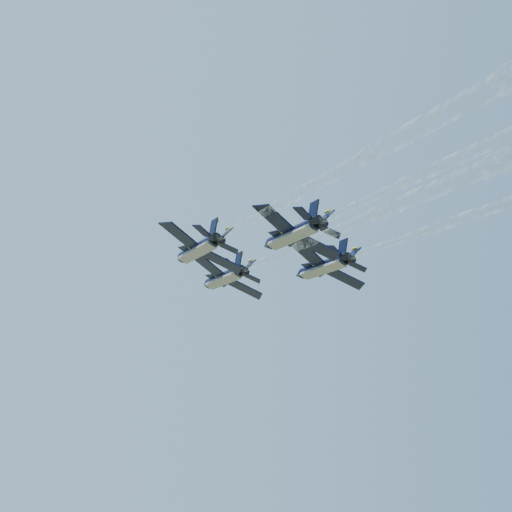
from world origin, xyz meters
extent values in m
cylinder|color=black|center=(-4.03, 13.74, 102.43)|extent=(5.31, 14.02, 2.37)
cone|color=black|center=(-5.82, 21.82, 102.43)|extent=(2.90, 3.16, 2.37)
ellipsoid|color=black|center=(-4.55, 17.26, 102.95)|extent=(1.81, 2.73, 1.22)
cube|color=gray|center=(-4.32, 13.67, 101.82)|extent=(4.27, 12.48, 1.10)
cube|color=black|center=(-7.01, 12.22, 103.88)|extent=(6.46, 5.69, 2.80)
cube|color=yellow|center=(-7.35, 13.96, 103.97)|extent=(4.83, 3.05, 2.76)
cube|color=black|center=(-0.77, 13.61, 100.79)|extent=(5.83, 3.85, 2.80)
cube|color=yellow|center=(-1.11, 15.35, 100.89)|extent=(5.40, 0.88, 2.76)
cube|color=black|center=(-4.52, 6.86, 103.38)|extent=(3.01, 2.80, 1.31)
cube|color=black|center=(-0.67, 7.72, 101.48)|extent=(2.75, 2.06, 1.31)
cube|color=black|center=(-2.91, 7.97, 104.13)|extent=(1.02, 2.36, 2.71)
cube|color=black|center=(-1.35, 8.31, 103.36)|extent=(2.45, 2.67, 2.08)
cylinder|color=black|center=(-2.89, 6.47, 102.54)|extent=(1.77, 1.56, 1.53)
cylinder|color=black|center=(-2.07, 6.66, 102.13)|extent=(1.77, 1.56, 1.53)
cylinder|color=black|center=(-10.41, -0.32, 102.43)|extent=(5.31, 14.02, 2.37)
cone|color=black|center=(-12.20, 7.76, 102.43)|extent=(2.90, 3.16, 2.37)
ellipsoid|color=black|center=(-10.93, 3.19, 102.95)|extent=(1.81, 2.73, 1.22)
cube|color=gray|center=(-10.70, -0.39, 101.82)|extent=(4.27, 12.48, 1.10)
cube|color=black|center=(-13.39, -1.84, 103.88)|extent=(6.46, 5.69, 2.80)
cube|color=yellow|center=(-13.73, -0.10, 103.97)|extent=(4.83, 3.05, 2.76)
cube|color=black|center=(-7.15, -0.46, 100.79)|extent=(5.83, 3.85, 2.80)
cube|color=yellow|center=(-7.49, 1.29, 100.89)|extent=(5.40, 0.88, 2.76)
cube|color=black|center=(-10.90, -7.20, 103.38)|extent=(3.01, 2.80, 1.31)
cube|color=black|center=(-7.05, -6.35, 101.48)|extent=(2.75, 2.06, 1.31)
cube|color=black|center=(-9.29, -6.10, 104.13)|extent=(1.02, 2.36, 2.71)
cube|color=black|center=(-7.73, -5.75, 103.36)|extent=(2.45, 2.67, 2.08)
cylinder|color=black|center=(-9.27, -7.59, 102.54)|extent=(1.77, 1.56, 1.53)
cylinder|color=black|center=(-8.45, -7.41, 102.13)|extent=(1.77, 1.56, 1.53)
cylinder|color=black|center=(9.73, 4.17, 102.43)|extent=(5.31, 14.02, 2.37)
cone|color=black|center=(7.93, 12.25, 102.43)|extent=(2.90, 3.16, 2.37)
ellipsoid|color=black|center=(9.20, 7.69, 102.95)|extent=(1.81, 2.73, 1.22)
cube|color=gray|center=(9.44, 4.10, 101.82)|extent=(4.27, 12.48, 1.10)
cube|color=black|center=(6.74, 2.65, 103.88)|extent=(6.46, 5.69, 2.80)
cube|color=yellow|center=(6.40, 4.39, 103.97)|extent=(4.83, 3.05, 2.76)
cube|color=black|center=(12.98, 4.04, 100.79)|extent=(5.83, 3.85, 2.80)
cube|color=yellow|center=(12.64, 5.78, 100.89)|extent=(5.40, 0.88, 2.76)
cube|color=black|center=(9.23, -2.71, 103.38)|extent=(3.01, 2.80, 1.31)
cube|color=black|center=(13.09, -1.85, 101.48)|extent=(2.75, 2.06, 1.31)
cube|color=black|center=(10.84, -1.60, 104.13)|extent=(1.02, 2.36, 2.71)
cube|color=black|center=(12.40, -1.26, 103.36)|extent=(2.45, 2.67, 2.08)
cylinder|color=black|center=(10.86, -3.10, 102.54)|extent=(1.77, 1.56, 1.53)
cylinder|color=black|center=(11.69, -2.91, 102.13)|extent=(1.77, 1.56, 1.53)
cylinder|color=black|center=(0.98, -9.83, 102.43)|extent=(5.31, 14.02, 2.37)
cone|color=black|center=(-0.81, -1.75, 102.43)|extent=(2.90, 3.16, 2.37)
ellipsoid|color=black|center=(0.45, -6.31, 102.95)|extent=(1.81, 2.73, 1.22)
cube|color=gray|center=(0.69, -9.90, 101.82)|extent=(4.27, 12.48, 1.10)
cube|color=black|center=(-2.00, -11.35, 103.88)|extent=(6.46, 5.69, 2.80)
cube|color=yellow|center=(-2.34, -9.61, 103.97)|extent=(4.83, 3.05, 2.76)
cube|color=black|center=(4.24, -9.96, 100.79)|extent=(5.83, 3.85, 2.80)
cube|color=yellow|center=(3.90, -8.22, 100.89)|extent=(5.40, 0.88, 2.76)
cube|color=black|center=(0.49, -16.71, 103.38)|extent=(3.01, 2.80, 1.31)
cube|color=black|center=(4.34, -15.85, 101.48)|extent=(2.75, 2.06, 1.31)
cube|color=black|center=(2.10, -15.60, 104.13)|extent=(1.02, 2.36, 2.71)
cube|color=black|center=(3.66, -15.26, 103.36)|extent=(2.45, 2.67, 2.08)
cylinder|color=black|center=(2.11, -17.10, 102.54)|extent=(1.77, 1.56, 1.53)
cylinder|color=black|center=(2.94, -16.91, 102.13)|extent=(1.77, 1.56, 1.53)
cylinder|color=white|center=(-0.38, -2.70, 102.43)|extent=(5.51, 19.55, 1.25)
cylinder|color=white|center=(3.66, -20.88, 102.43)|extent=(5.97, 19.65, 1.73)
cylinder|color=white|center=(7.70, -39.07, 102.43)|extent=(6.51, 19.77, 2.29)
cylinder|color=white|center=(-6.76, -16.76, 102.43)|extent=(5.51, 19.55, 1.25)
cylinder|color=white|center=(-2.72, -34.94, 102.43)|extent=(5.97, 19.65, 1.73)
cylinder|color=white|center=(1.32, -53.13, 102.43)|extent=(6.51, 19.77, 2.29)
cylinder|color=white|center=(13.38, -12.27, 102.43)|extent=(5.51, 19.55, 1.25)
cylinder|color=white|center=(17.42, -30.45, 102.43)|extent=(5.97, 19.65, 1.73)
cylinder|color=white|center=(4.63, -26.26, 102.43)|extent=(5.51, 19.55, 1.25)
cylinder|color=white|center=(8.67, -44.45, 102.43)|extent=(5.97, 19.65, 1.73)
camera|label=1|loc=(-26.17, -106.06, 68.20)|focal=55.00mm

